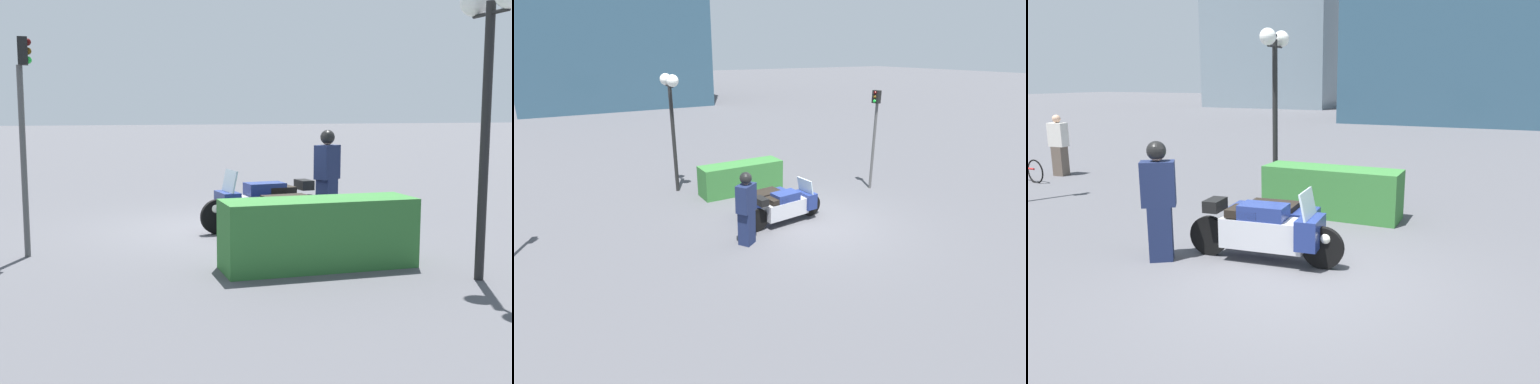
% 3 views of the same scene
% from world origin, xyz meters
% --- Properties ---
extents(ground_plane, '(160.00, 160.00, 0.00)m').
position_xyz_m(ground_plane, '(0.00, 0.00, 0.00)').
color(ground_plane, '#4C4C51').
extents(police_motorcycle, '(2.45, 1.39, 1.15)m').
position_xyz_m(police_motorcycle, '(-0.72, 0.75, 0.46)').
color(police_motorcycle, black).
rests_on(police_motorcycle, ground).
extents(officer_rider, '(0.58, 0.52, 1.82)m').
position_xyz_m(officer_rider, '(-2.18, -0.22, 0.96)').
color(officer_rider, '#192347').
rests_on(officer_rider, ground).
extents(hedge_bush_curbside, '(2.75, 0.81, 0.98)m').
position_xyz_m(hedge_bush_curbside, '(-0.64, 3.25, 0.49)').
color(hedge_bush_curbside, '#337033').
rests_on(hedge_bush_curbside, ground).
extents(twin_lamp_post, '(0.37, 1.08, 3.79)m').
position_xyz_m(twin_lamp_post, '(-2.44, 4.42, 3.00)').
color(twin_lamp_post, black).
rests_on(twin_lamp_post, ground).
extents(pedestrian_bystander, '(0.52, 0.34, 1.73)m').
position_xyz_m(pedestrian_bystander, '(-9.13, 4.18, 0.87)').
color(pedestrian_bystander, brown).
rests_on(pedestrian_bystander, ground).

